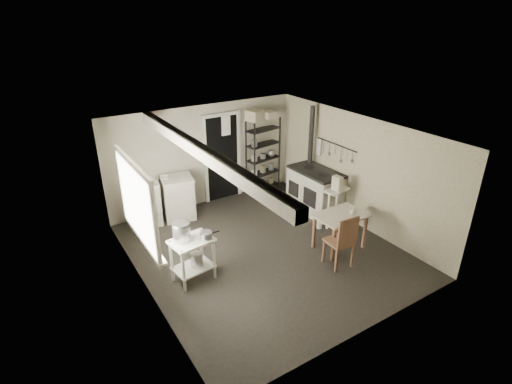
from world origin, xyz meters
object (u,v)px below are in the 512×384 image
stockpot (181,231)px  shelf_rack (263,155)px  prep_table (193,259)px  chair (339,241)px  base_cabinets (161,201)px  stove (315,193)px  flour_sack (263,189)px  work_table (339,230)px

stockpot → shelf_rack: (3.09, 2.34, 0.01)m
prep_table → chair: 2.54m
base_cabinets → stove: size_ratio=1.15×
shelf_rack → chair: 3.47m
stove → stockpot: bearing=-168.3°
base_cabinets → stove: bearing=-13.1°
prep_table → stove: bearing=14.9°
chair → shelf_rack: bearing=83.2°
base_cabinets → flour_sack: base_cabinets is taller
prep_table → stockpot: bearing=149.2°
base_cabinets → work_table: bearing=-37.8°
prep_table → stove: (3.35, 0.89, 0.04)m
shelf_rack → work_table: 3.04m
shelf_rack → chair: size_ratio=1.80×
stove → flour_sack: size_ratio=2.62×
base_cabinets → chair: 3.85m
stockpot → base_cabinets: bearing=79.0°
shelf_rack → stove: bearing=-86.3°
shelf_rack → stove: size_ratio=1.49×
shelf_rack → stove: 1.65m
base_cabinets → shelf_rack: shelf_rack is taller
chair → stove: bearing=65.2°
prep_table → shelf_rack: (2.96, 2.42, 0.55)m
base_cabinets → flour_sack: (2.42, -0.27, -0.22)m
stockpot → chair: stockpot is taller
shelf_rack → stockpot: bearing=-153.3°
base_cabinets → stove: (3.05, -1.40, -0.02)m
chair → prep_table: bearing=161.2°
flour_sack → work_table: bearing=-89.4°
chair → flour_sack: bearing=86.4°
stockpot → base_cabinets: 2.31m
shelf_rack → prep_table: bearing=-151.3°
shelf_rack → chair: bearing=-110.8°
base_cabinets → shelf_rack: bearing=14.3°
shelf_rack → chair: (-0.62, -3.38, -0.46)m
chair → flour_sack: size_ratio=2.16×
stockpot → shelf_rack: 3.88m
prep_table → stove: 3.47m
work_table → chair: chair is taller
stockpot → stove: 3.61m
shelf_rack → flour_sack: shelf_rack is taller
work_table → flour_sack: (-0.03, 2.58, -0.14)m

